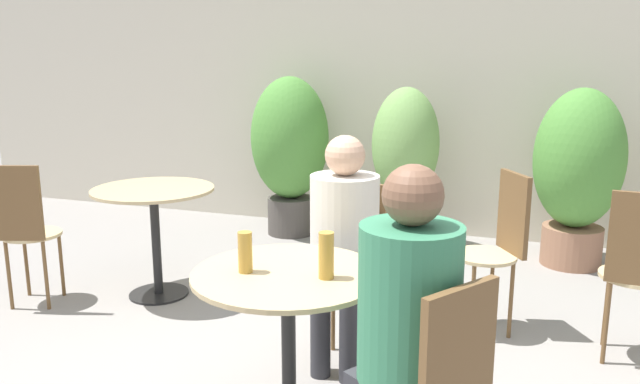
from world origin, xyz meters
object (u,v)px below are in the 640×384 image
object	(u,v)px
bistro_chair_2	(500,238)
potted_plant_1	(405,163)
cafe_table_far	(154,212)
seated_person_1	(343,234)
cafe_table_near	(288,310)
beer_glass_1	(326,255)
bistro_chair_4	(638,263)
bistro_chair_5	(24,223)
potted_plant_2	(578,169)
potted_plant_0	(290,146)
beer_glass_0	(245,252)
bistro_chair_1	(352,256)
seated_person_0	(406,322)

from	to	relation	value
bistro_chair_2	potted_plant_1	bearing A→B (deg)	179.64
cafe_table_far	seated_person_1	bearing A→B (deg)	-20.91
seated_person_1	potted_plant_1	bearing A→B (deg)	96.52
cafe_table_near	cafe_table_far	world-z (taller)	same
cafe_table_near	potted_plant_1	size ratio (longest dim) A/B	0.58
beer_glass_1	bistro_chair_4	bearing A→B (deg)	42.97
bistro_chair_4	bistro_chair_5	size ratio (longest dim) A/B	1.00
cafe_table_far	potted_plant_2	bearing A→B (deg)	30.89
potted_plant_0	potted_plant_2	size ratio (longest dim) A/B	1.04
potted_plant_1	beer_glass_1	bearing A→B (deg)	-84.57
bistro_chair_2	beer_glass_1	bearing A→B (deg)	-53.27
potted_plant_1	potted_plant_0	bearing A→B (deg)	175.81
potted_plant_2	seated_person_1	bearing A→B (deg)	-118.85
beer_glass_0	beer_glass_1	world-z (taller)	beer_glass_1
potted_plant_0	bistro_chair_5	bearing A→B (deg)	-113.47
cafe_table_far	bistro_chair_1	distance (m)	1.56
beer_glass_1	cafe_table_near	bearing A→B (deg)	174.66
bistro_chair_1	seated_person_0	world-z (taller)	seated_person_0
bistro_chair_4	bistro_chair_1	bearing A→B (deg)	20.06
cafe_table_far	bistro_chair_4	world-z (taller)	bistro_chair_4
cafe_table_far	potted_plant_0	distance (m)	1.76
bistro_chair_5	beer_glass_0	size ratio (longest dim) A/B	5.66
bistro_chair_1	potted_plant_1	distance (m)	2.08
seated_person_0	seated_person_1	distance (m)	1.15
seated_person_1	potted_plant_2	world-z (taller)	potted_plant_2
bistro_chair_2	bistro_chair_5	size ratio (longest dim) A/B	1.00
cafe_table_far	beer_glass_1	distance (m)	2.07
bistro_chair_5	beer_glass_0	world-z (taller)	bistro_chair_5
cafe_table_near	cafe_table_far	xyz separation A→B (m)	(-1.46, 1.23, 0.01)
cafe_table_far	bistro_chair_2	distance (m)	2.23
seated_person_0	beer_glass_1	world-z (taller)	seated_person_0
bistro_chair_1	seated_person_0	bearing A→B (deg)	-63.22
seated_person_1	bistro_chair_5	bearing A→B (deg)	179.96
bistro_chair_1	beer_glass_1	size ratio (longest dim) A/B	5.09
seated_person_1	beer_glass_1	xyz separation A→B (m)	(0.14, -0.68, 0.11)
seated_person_0	potted_plant_0	bearing A→B (deg)	-119.50
bistro_chair_2	beer_glass_0	bearing A→B (deg)	-62.94
seated_person_0	bistro_chair_2	bearing A→B (deg)	-153.54
seated_person_1	beer_glass_0	world-z (taller)	seated_person_1
beer_glass_1	potted_plant_1	world-z (taller)	potted_plant_1
bistro_chair_1	seated_person_0	xyz separation A→B (m)	(0.52, -1.17, 0.19)
cafe_table_far	seated_person_0	bearing A→B (deg)	-38.27
seated_person_0	potted_plant_0	xyz separation A→B (m)	(-1.73, 3.32, 0.05)
bistro_chair_1	bistro_chair_5	distance (m)	2.16
potted_plant_0	bistro_chair_2	bearing A→B (deg)	-38.60
cafe_table_near	potted_plant_1	xyz separation A→B (m)	(-0.10, 2.88, 0.14)
seated_person_1	seated_person_0	bearing A→B (deg)	-59.95
cafe_table_near	beer_glass_0	xyz separation A→B (m)	(-0.16, -0.06, 0.25)
seated_person_0	beer_glass_1	xyz separation A→B (m)	(-0.39, 0.35, 0.08)
bistro_chair_4	potted_plant_2	size ratio (longest dim) A/B	0.69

